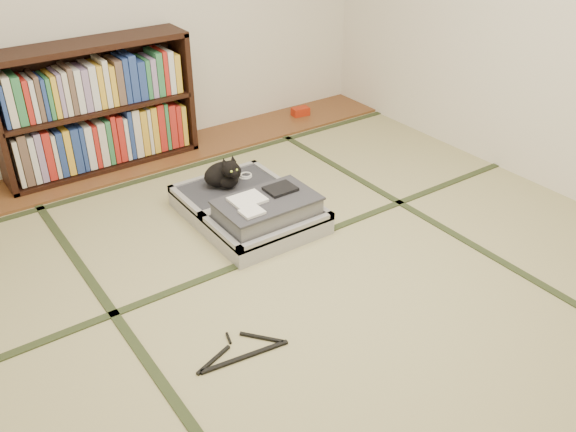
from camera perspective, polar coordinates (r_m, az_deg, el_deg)
floor at (r=3.34m, az=2.76°, el=-6.47°), size 4.50×4.50×0.00m
wood_strip at (r=4.84m, az=-11.82°, el=5.62°), size 4.00×0.50×0.02m
red_item at (r=5.46m, az=1.17°, el=9.76°), size 0.16×0.11×0.07m
room_shell at (r=2.72m, az=3.56°, el=18.85°), size 4.50×4.50×4.50m
tatami_borders at (r=3.67m, az=-1.93°, el=-2.58°), size 4.00×4.50×0.01m
bookcase at (r=4.61m, az=-17.48°, el=9.49°), size 1.39×0.32×0.92m
suitcase at (r=3.85m, az=-3.43°, el=0.69°), size 0.68×0.91×0.27m
cat at (r=4.00m, az=-5.94°, el=3.93°), size 0.30×0.30×0.24m
cable_coil at (r=4.15m, az=-4.00°, el=3.79°), size 0.09×0.09×0.02m
hanger at (r=2.94m, az=-4.39°, el=-12.59°), size 0.46×0.23×0.01m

